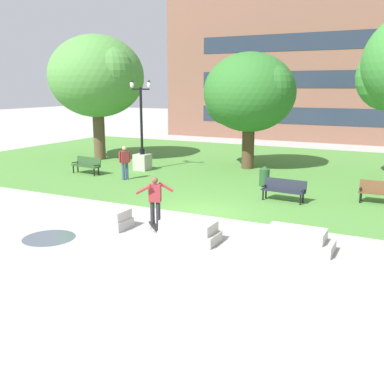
{
  "coord_description": "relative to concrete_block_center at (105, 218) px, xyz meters",
  "views": [
    {
      "loc": [
        7.06,
        -14.45,
        4.65
      ],
      "look_at": [
        0.5,
        -1.4,
        1.2
      ],
      "focal_mm": 42.0,
      "sensor_mm": 36.0,
      "label": 1
    }
  ],
  "objects": [
    {
      "name": "grass_lawn",
      "position": [
        2.16,
        12.73,
        -0.3
      ],
      "size": [
        40.0,
        20.0,
        0.02
      ],
      "primitive_type": "cube",
      "color": "#4C8438",
      "rests_on": "ground"
    },
    {
      "name": "concrete_block_left",
      "position": [
        3.24,
        -0.02,
        0.0
      ],
      "size": [
        1.8,
        0.9,
        0.64
      ],
      "color": "#B2ADA3",
      "rests_on": "ground"
    },
    {
      "name": "park_bench_near_right",
      "position": [
        8.19,
        7.42,
        0.23
      ],
      "size": [
        1.81,
        0.55,
        0.9
      ],
      "color": "brown",
      "rests_on": "grass_lawn"
    },
    {
      "name": "concrete_block_right",
      "position": [
        6.45,
        0.71,
        0.0
      ],
      "size": [
        1.9,
        0.9,
        0.64
      ],
      "color": "#B2ADA3",
      "rests_on": "ground"
    },
    {
      "name": "lamp_post_left",
      "position": [
        -4.56,
        9.42,
        0.72
      ],
      "size": [
        1.32,
        0.8,
        4.97
      ],
      "color": "#ADA89E",
      "rests_on": "grass_lawn"
    },
    {
      "name": "building_facade_distant",
      "position": [
        2.61,
        27.23,
        6.3
      ],
      "size": [
        30.72,
        1.03,
        13.24
      ],
      "color": "brown",
      "rests_on": "ground"
    },
    {
      "name": "person_skateboarder",
      "position": [
        1.54,
        0.79,
        0.67
      ],
      "size": [
        1.02,
        0.93,
        1.71
      ],
      "color": "#28282D",
      "rests_on": "ground"
    },
    {
      "name": "skateboard",
      "position": [
        1.69,
        0.5,
        -0.22
      ],
      "size": [
        0.87,
        0.86,
        0.14
      ],
      "color": "black",
      "rests_on": "ground"
    },
    {
      "name": "puddle",
      "position": [
        -0.82,
        -1.78,
        -0.3
      ],
      "size": [
        1.64,
        1.64,
        0.01
      ],
      "primitive_type": "cylinder",
      "color": "#47515B",
      "rests_on": "ground"
    },
    {
      "name": "person_bystander_near_lawn",
      "position": [
        -3.85,
        6.72,
        0.68
      ],
      "size": [
        0.41,
        0.6,
        1.71
      ],
      "color": "#384C7A",
      "rests_on": "grass_lawn"
    },
    {
      "name": "park_bench_near_left",
      "position": [
        4.52,
        6.06,
        0.23
      ],
      "size": [
        1.84,
        0.67,
        0.9
      ],
      "color": "#1E232D",
      "rests_on": "grass_lawn"
    },
    {
      "name": "trash_bin",
      "position": [
        2.91,
        8.48,
        0.2
      ],
      "size": [
        0.49,
        0.49,
        0.96
      ],
      "color": "#234C28",
      "rests_on": "grass_lawn"
    },
    {
      "name": "tree_near_right",
      "position": [
        0.52,
        12.63,
        3.94
      ],
      "size": [
        5.4,
        5.14,
        6.48
      ],
      "color": "#4C3823",
      "rests_on": "grass_lawn"
    },
    {
      "name": "park_bench_far_left",
      "position": [
        -6.6,
        7.09,
        0.23
      ],
      "size": [
        1.85,
        0.76,
        0.9
      ],
      "color": "#284723",
      "rests_on": "grass_lawn"
    },
    {
      "name": "tree_far_left",
      "position": [
        -9.23,
        11.5,
        4.86
      ],
      "size": [
        6.24,
        5.94,
        7.76
      ],
      "color": "brown",
      "rests_on": "grass_lawn"
    },
    {
      "name": "ground_plane",
      "position": [
        2.16,
        2.73,
        -0.31
      ],
      "size": [
        140.0,
        140.0,
        0.0
      ],
      "primitive_type": "plane",
      "color": "#A3A09B"
    },
    {
      "name": "concrete_block_center",
      "position": [
        0.0,
        0.0,
        0.0
      ],
      "size": [
        1.8,
        0.9,
        0.64
      ],
      "color": "#BCB7B2",
      "rests_on": "ground"
    }
  ]
}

